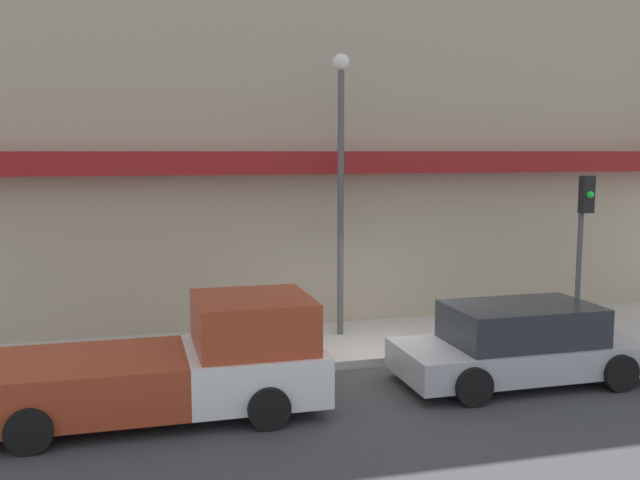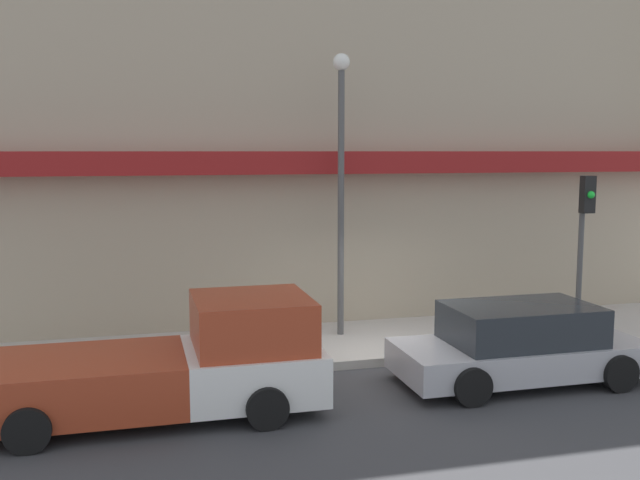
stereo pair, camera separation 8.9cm
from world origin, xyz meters
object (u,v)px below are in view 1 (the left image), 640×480
(pickup_truck, at_px, (176,365))
(street_lamp, at_px, (341,164))
(parked_car, at_px, (521,344))
(traffic_light, at_px, (583,225))
(fire_hydrant, at_px, (226,344))

(pickup_truck, distance_m, street_lamp, 5.99)
(parked_car, relative_size, traffic_light, 1.31)
(parked_car, distance_m, street_lamp, 5.29)
(parked_car, height_order, fire_hydrant, parked_car)
(fire_hydrant, xyz_separation_m, street_lamp, (2.69, 1.27, 3.42))
(parked_car, xyz_separation_m, traffic_light, (2.73, 2.15, 1.88))
(street_lamp, bearing_deg, traffic_light, -14.40)
(pickup_truck, relative_size, parked_car, 1.20)
(traffic_light, bearing_deg, parked_car, -141.74)
(fire_hydrant, relative_size, traffic_light, 0.18)
(fire_hydrant, bearing_deg, street_lamp, 25.28)
(fire_hydrant, bearing_deg, traffic_light, -0.29)
(fire_hydrant, bearing_deg, pickup_truck, -116.26)
(street_lamp, bearing_deg, fire_hydrant, -154.72)
(pickup_truck, xyz_separation_m, traffic_light, (8.88, 2.15, 1.78))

